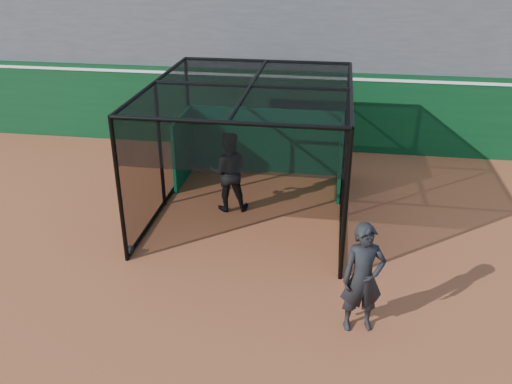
# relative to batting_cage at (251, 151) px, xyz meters

# --- Properties ---
(ground) EXTENTS (120.00, 120.00, 0.00)m
(ground) POSITION_rel_batting_cage_xyz_m (0.08, -3.82, -1.59)
(ground) COLOR brown
(ground) RESTS_ON ground
(outfield_wall) EXTENTS (50.00, 0.50, 2.50)m
(outfield_wall) POSITION_rel_batting_cage_xyz_m (0.08, 4.68, -0.30)
(outfield_wall) COLOR #093417
(outfield_wall) RESTS_ON ground
(batting_cage) EXTENTS (4.61, 5.41, 3.19)m
(batting_cage) POSITION_rel_batting_cage_xyz_m (0.00, 0.00, 0.00)
(batting_cage) COLOR black
(batting_cage) RESTS_ON ground
(batter) EXTENTS (1.12, 0.96, 2.03)m
(batter) POSITION_rel_batting_cage_xyz_m (-0.57, 0.02, -0.58)
(batter) COLOR black
(batter) RESTS_ON ground
(on_deck_player) EXTENTS (0.84, 0.66, 2.05)m
(on_deck_player) POSITION_rel_batting_cage_xyz_m (2.59, -4.13, -0.57)
(on_deck_player) COLOR black
(on_deck_player) RESTS_ON ground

